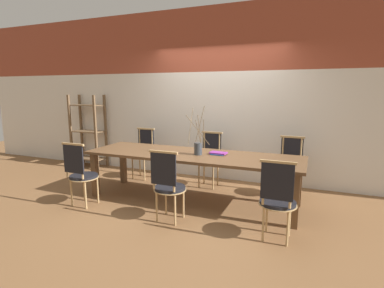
% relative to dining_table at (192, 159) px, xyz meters
% --- Properties ---
extents(ground_plane, '(16.00, 16.00, 0.00)m').
position_rel_dining_table_xyz_m(ground_plane, '(0.00, 0.00, -0.67)').
color(ground_plane, brown).
extents(wall_rear, '(12.00, 0.06, 3.20)m').
position_rel_dining_table_xyz_m(wall_rear, '(0.00, 1.34, 0.93)').
color(wall_rear, silver).
rests_on(wall_rear, ground_plane).
extents(dining_table, '(3.28, 0.98, 0.75)m').
position_rel_dining_table_xyz_m(dining_table, '(0.00, 0.00, 0.00)').
color(dining_table, brown).
rests_on(dining_table, ground_plane).
extents(chair_near_leftend, '(0.43, 0.43, 0.96)m').
position_rel_dining_table_xyz_m(chair_near_leftend, '(-1.42, -0.81, -0.16)').
color(chair_near_leftend, black).
rests_on(chair_near_leftend, ground_plane).
extents(chair_near_left, '(0.43, 0.43, 0.96)m').
position_rel_dining_table_xyz_m(chair_near_left, '(0.00, -0.81, -0.16)').
color(chair_near_left, black).
rests_on(chair_near_left, ground_plane).
extents(chair_near_center, '(0.43, 0.43, 0.96)m').
position_rel_dining_table_xyz_m(chair_near_center, '(1.36, -0.81, -0.16)').
color(chair_near_center, black).
rests_on(chair_near_center, ground_plane).
extents(chair_far_leftend, '(0.43, 0.43, 0.96)m').
position_rel_dining_table_xyz_m(chair_far_leftend, '(-1.36, 0.81, -0.16)').
color(chair_far_leftend, black).
rests_on(chair_far_leftend, ground_plane).
extents(chair_far_left, '(0.43, 0.43, 0.96)m').
position_rel_dining_table_xyz_m(chair_far_left, '(0.01, 0.81, -0.16)').
color(chair_far_left, black).
rests_on(chair_far_left, ground_plane).
extents(chair_far_center, '(0.43, 0.43, 0.96)m').
position_rel_dining_table_xyz_m(chair_far_center, '(1.38, 0.81, -0.16)').
color(chair_far_center, black).
rests_on(chair_far_center, ground_plane).
extents(vase_centerpiece, '(0.35, 0.33, 0.72)m').
position_rel_dining_table_xyz_m(vase_centerpiece, '(0.11, -0.03, 0.19)').
color(vase_centerpiece, '#33383D').
rests_on(vase_centerpiece, dining_table).
extents(book_stack, '(0.26, 0.18, 0.03)m').
position_rel_dining_table_xyz_m(book_stack, '(0.39, 0.10, 0.09)').
color(book_stack, '#234C8C').
rests_on(book_stack, dining_table).
extents(shelving_rack, '(0.73, 0.37, 1.59)m').
position_rel_dining_table_xyz_m(shelving_rack, '(-2.92, 1.08, 0.12)').
color(shelving_rack, brown).
rests_on(shelving_rack, ground_plane).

